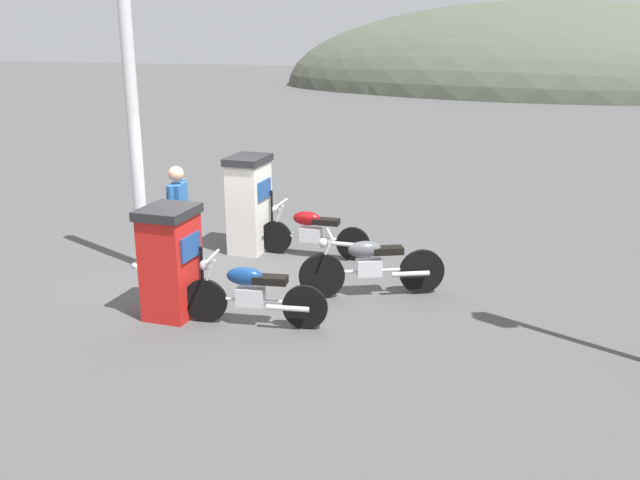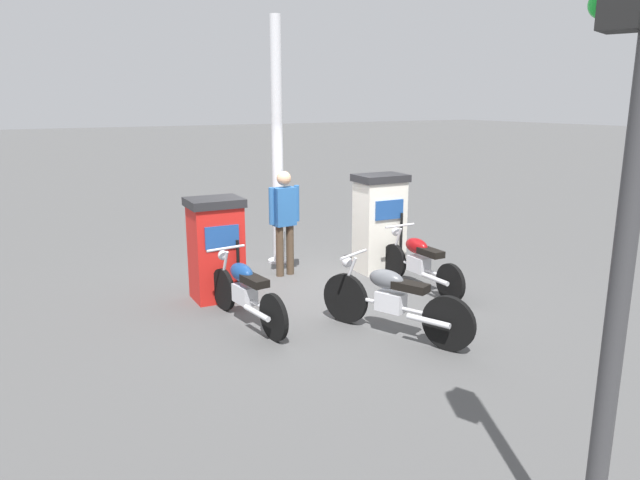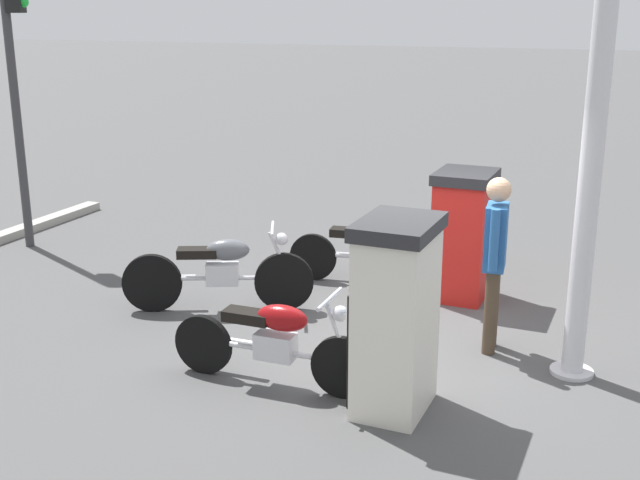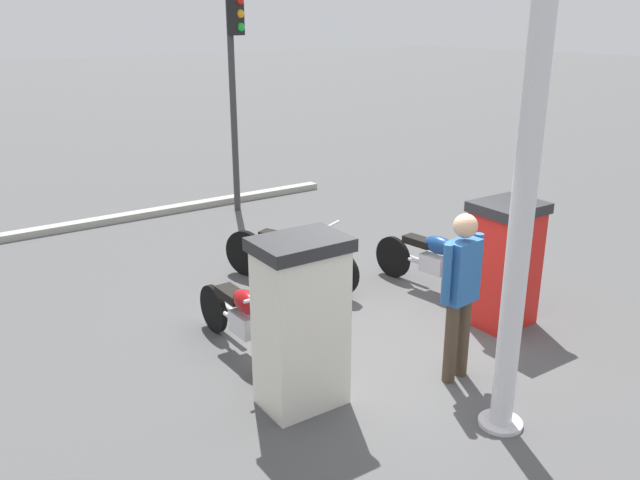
{
  "view_description": "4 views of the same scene",
  "coord_description": "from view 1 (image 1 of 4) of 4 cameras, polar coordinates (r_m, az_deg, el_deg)",
  "views": [
    {
      "loc": [
        3.91,
        -9.33,
        3.75
      ],
      "look_at": [
        1.43,
        -0.19,
        0.82
      ],
      "focal_mm": 38.71,
      "sensor_mm": 36.0,
      "label": 1
    },
    {
      "loc": [
        7.74,
        -4.35,
        2.88
      ],
      "look_at": [
        0.66,
        -0.26,
        0.94
      ],
      "focal_mm": 33.18,
      "sensor_mm": 36.0,
      "label": 2
    },
    {
      "loc": [
        -1.89,
        7.54,
        3.32
      ],
      "look_at": [
        1.15,
        -0.57,
        0.8
      ],
      "focal_mm": 45.32,
      "sensor_mm": 36.0,
      "label": 3
    },
    {
      "loc": [
        -4.74,
        4.58,
        3.51
      ],
      "look_at": [
        1.26,
        0.09,
        0.95
      ],
      "focal_mm": 36.5,
      "sensor_mm": 36.0,
      "label": 4
    }
  ],
  "objects": [
    {
      "name": "motorcycle_extra",
      "position": [
        9.97,
        4.2,
        -2.11
      ],
      "size": [
        2.01,
        0.95,
        0.97
      ],
      "color": "black",
      "rests_on": "ground"
    },
    {
      "name": "distant_hill_main",
      "position": [
        47.36,
        17.74,
        11.85
      ],
      "size": [
        33.45,
        17.56,
        10.82
      ],
      "color": "#4C5142",
      "rests_on": "ground"
    },
    {
      "name": "distant_hill_secondary",
      "position": [
        49.32,
        18.64,
        11.95
      ],
      "size": [
        33.47,
        23.48,
        10.86
      ],
      "color": "#4C5142",
      "rests_on": "ground"
    },
    {
      "name": "fuel_pump_near",
      "position": [
        9.4,
        -12.21,
        -1.73
      ],
      "size": [
        0.72,
        0.81,
        1.51
      ],
      "color": "red",
      "rests_on": "ground"
    },
    {
      "name": "motorcycle_near_pump",
      "position": [
        9.02,
        -5.68,
        -4.33
      ],
      "size": [
        1.93,
        0.56,
        0.94
      ],
      "color": "black",
      "rests_on": "ground"
    },
    {
      "name": "ground_plane",
      "position": [
        10.79,
        -7.08,
        -3.3
      ],
      "size": [
        120.0,
        120.0,
        0.0
      ],
      "primitive_type": "plane",
      "color": "#4C4C4C"
    },
    {
      "name": "motorcycle_far_pump",
      "position": [
        11.67,
        -0.7,
        0.73
      ],
      "size": [
        1.95,
        0.56,
        0.92
      ],
      "color": "black",
      "rests_on": "ground"
    },
    {
      "name": "fuel_pump_far",
      "position": [
        11.95,
        -5.86,
        3.02
      ],
      "size": [
        0.68,
        0.87,
        1.67
      ],
      "color": "silver",
      "rests_on": "ground"
    },
    {
      "name": "canopy_support_pole",
      "position": [
        11.2,
        -15.06,
        7.94
      ],
      "size": [
        0.4,
        0.4,
        4.28
      ],
      "color": "silver",
      "rests_on": "ground"
    },
    {
      "name": "attendant_person",
      "position": [
        10.78,
        -11.62,
        2.14
      ],
      "size": [
        0.25,
        0.58,
        1.76
      ],
      "color": "#473828",
      "rests_on": "ground"
    }
  ]
}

